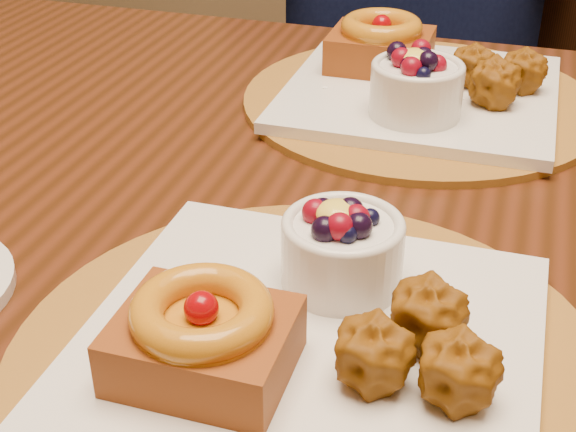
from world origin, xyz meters
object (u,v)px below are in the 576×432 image
Objects in this scene: dining_table at (373,275)px; place_setting_far at (418,84)px; chair_far at (469,102)px; place_setting_near at (305,335)px.

dining_table is 0.24m from place_setting_far.
chair_far is (0.01, 0.63, -0.27)m from place_setting_far.
chair_far reaches higher than place_setting_far.
place_setting_far is 0.41× the size of chair_far.
dining_table is 0.24m from place_setting_near.
place_setting_far is 0.69m from chair_far.
chair_far is at bearing 89.19° from dining_table.
dining_table is 0.86m from chair_far.
place_setting_near is 0.43m from place_setting_far.
place_setting_far is at bearing 90.09° from place_setting_near.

